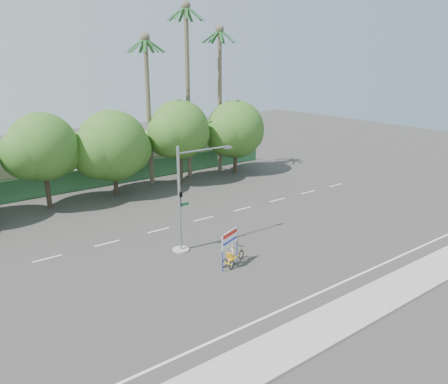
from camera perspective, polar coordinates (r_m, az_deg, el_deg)
ground at (r=27.69m, az=3.22°, el=-9.10°), size 120.00×120.00×0.00m
sidewalk_near at (r=23.17m, az=15.58°, el=-15.26°), size 50.00×2.40×0.12m
fence at (r=44.97m, az=-14.54°, el=2.13°), size 38.00×0.08×2.00m
building_right at (r=52.05m, az=-8.37°, el=5.41°), size 14.00×8.00×3.60m
tree_left at (r=38.73m, az=-22.65°, el=5.16°), size 6.66×5.60×8.07m
tree_center at (r=40.65m, az=-14.37°, el=5.60°), size 7.62×6.40×7.85m
tree_right at (r=43.59m, az=-5.87°, el=7.83°), size 6.90×5.80×8.36m
tree_far_right at (r=47.59m, az=1.46°, el=7.98°), size 7.38×6.20×7.94m
palm_tall at (r=45.40m, az=-4.79°, el=14.87°), size 3.73×3.79×17.45m
palm_mid at (r=47.69m, az=-0.56°, el=13.75°), size 3.73×3.79×15.45m
palm_short at (r=43.29m, az=-9.92°, el=12.44°), size 3.73×3.79×14.45m
traffic_signal at (r=28.38m, az=-5.27°, el=-2.08°), size 4.72×1.10×7.00m
trike_billboard at (r=26.81m, az=1.04°, el=-7.63°), size 2.38×1.11×2.48m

